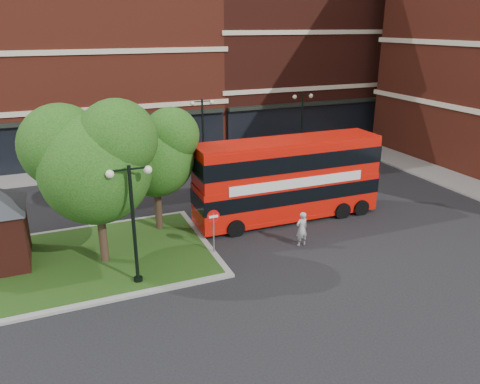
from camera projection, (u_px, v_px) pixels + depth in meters
name	position (u px, v px, depth m)	size (l,w,h in m)	color
ground	(264.00, 261.00, 20.73)	(120.00, 120.00, 0.00)	black
pavement_far	(170.00, 163.00, 35.06)	(44.00, 3.00, 0.12)	slate
terrace_far_left	(41.00, 64.00, 36.35)	(26.00, 12.00, 14.00)	maroon
terrace_far_right	(291.00, 45.00, 43.91)	(18.00, 12.00, 16.00)	#471911
traffic_island	(69.00, 263.00, 20.44)	(12.60, 7.60, 0.15)	gray
tree_island_west	(92.00, 158.00, 18.98)	(5.40, 4.71, 7.21)	#2D2116
tree_island_east	(153.00, 149.00, 22.41)	(4.46, 3.90, 6.29)	#2D2116
lamp_island	(133.00, 220.00, 17.97)	(1.72, 0.36, 5.00)	black
lamp_far_left	(203.00, 130.00, 33.10)	(1.72, 0.36, 5.00)	black
lamp_far_right	(302.00, 122.00, 35.97)	(1.72, 0.36, 5.00)	black
bus	(288.00, 174.00, 24.52)	(10.00, 2.39, 3.81)	red
woman	(302.00, 229.00, 21.95)	(0.62, 0.40, 1.69)	#9B9B9D
car_silver	(129.00, 166.00, 31.91)	(1.85, 4.61, 1.57)	#B5B8BD
car_white	(269.00, 152.00, 35.72)	(1.38, 3.97, 1.31)	silver
no_entry_sign	(213.00, 223.00, 20.86)	(0.60, 0.07, 2.16)	slate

